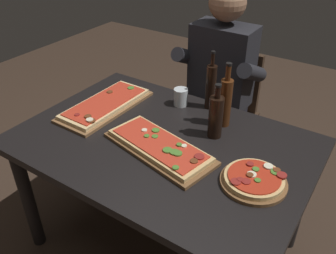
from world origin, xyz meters
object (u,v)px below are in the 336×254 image
object	(u,v)px
dining_table	(162,156)
pizza_rectangular_front	(159,147)
pizza_round_far	(254,180)
oil_bottle_amber	(211,86)
wine_bottle_dark	(216,116)
vinegar_bottle_green	(225,101)
diner_chair	(223,108)
pizza_rectangular_left	(105,105)
seated_diner	(218,81)
tumbler_near_camera	(181,97)

from	to	relation	value
dining_table	pizza_rectangular_front	world-z (taller)	pizza_rectangular_front
pizza_round_far	oil_bottle_amber	distance (m)	0.65
wine_bottle_dark	vinegar_bottle_green	distance (m)	0.12
diner_chair	wine_bottle_dark	bearing A→B (deg)	-68.81
pizza_rectangular_left	wine_bottle_dark	world-z (taller)	wine_bottle_dark
pizza_rectangular_left	oil_bottle_amber	world-z (taller)	oil_bottle_amber
pizza_rectangular_front	seated_diner	distance (m)	0.81
pizza_round_far	pizza_rectangular_left	bearing A→B (deg)	171.81
vinegar_bottle_green	seated_diner	size ratio (longest dim) A/B	0.25
pizza_round_far	tumbler_near_camera	bearing A→B (deg)	146.52
wine_bottle_dark	vinegar_bottle_green	xyz separation A→B (m)	(-0.01, 0.12, 0.02)
seated_diner	tumbler_near_camera	bearing A→B (deg)	-95.45
vinegar_bottle_green	tumbler_near_camera	distance (m)	0.31
wine_bottle_dark	tumbler_near_camera	world-z (taller)	wine_bottle_dark
wine_bottle_dark	seated_diner	xyz separation A→B (m)	(-0.26, 0.56, -0.11)
pizza_rectangular_left	pizza_round_far	xyz separation A→B (m)	(0.92, -0.13, 0.00)
pizza_rectangular_left	diner_chair	distance (m)	0.89
pizza_rectangular_front	vinegar_bottle_green	size ratio (longest dim) A/B	1.72
pizza_round_far	seated_diner	distance (m)	0.96
dining_table	pizza_rectangular_left	xyz separation A→B (m)	(-0.44, 0.09, 0.11)
oil_bottle_amber	wine_bottle_dark	bearing A→B (deg)	-57.32
pizza_round_far	oil_bottle_amber	size ratio (longest dim) A/B	0.84
wine_bottle_dark	diner_chair	bearing A→B (deg)	111.19
oil_bottle_amber	seated_diner	size ratio (longest dim) A/B	0.25
tumbler_near_camera	diner_chair	distance (m)	0.59
dining_table	wine_bottle_dark	distance (m)	0.33
seated_diner	oil_bottle_amber	bearing A→B (deg)	-70.92
pizza_rectangular_front	oil_bottle_amber	xyz separation A→B (m)	(0.00, 0.48, 0.11)
pizza_rectangular_front	tumbler_near_camera	xyz separation A→B (m)	(-0.14, 0.42, 0.03)
vinegar_bottle_green	tumbler_near_camera	size ratio (longest dim) A/B	3.46
pizza_round_far	wine_bottle_dark	bearing A→B (deg)	143.09
dining_table	vinegar_bottle_green	bearing A→B (deg)	58.34
pizza_rectangular_front	vinegar_bottle_green	xyz separation A→B (m)	(0.15, 0.36, 0.12)
vinegar_bottle_green	pizza_rectangular_front	bearing A→B (deg)	-112.00
pizza_round_far	tumbler_near_camera	distance (m)	0.72
pizza_rectangular_left	wine_bottle_dark	distance (m)	0.64
oil_bottle_amber	vinegar_bottle_green	bearing A→B (deg)	-39.57
pizza_rectangular_front	tumbler_near_camera	size ratio (longest dim) A/B	5.95
oil_bottle_amber	vinegar_bottle_green	xyz separation A→B (m)	(0.14, -0.12, 0.00)
dining_table	pizza_round_far	bearing A→B (deg)	-5.58
seated_diner	diner_chair	bearing A→B (deg)	90.00
pizza_round_far	vinegar_bottle_green	size ratio (longest dim) A/B	0.81
pizza_round_far	wine_bottle_dark	world-z (taller)	wine_bottle_dark
pizza_rectangular_left	vinegar_bottle_green	distance (m)	0.66
oil_bottle_amber	diner_chair	distance (m)	0.60
dining_table	oil_bottle_amber	xyz separation A→B (m)	(0.04, 0.41, 0.23)
pizza_round_far	diner_chair	distance (m)	1.10
vinegar_bottle_green	tumbler_near_camera	xyz separation A→B (m)	(-0.29, 0.05, -0.09)
wine_bottle_dark	tumbler_near_camera	size ratio (longest dim) A/B	2.86
dining_table	oil_bottle_amber	size ratio (longest dim) A/B	4.27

